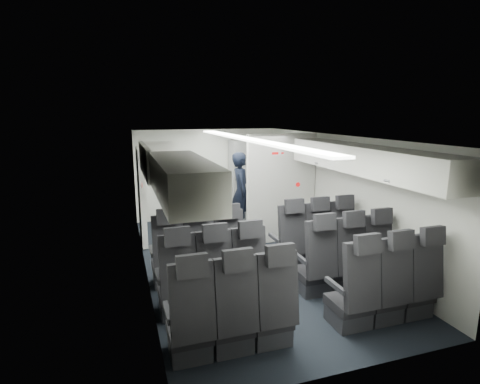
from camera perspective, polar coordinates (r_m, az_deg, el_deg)
cabin_shell at (r=6.28m, az=1.13°, el=-0.95°), size 3.41×6.01×2.16m
seat_row_front at (r=6.00m, az=2.78°, el=-8.76°), size 3.33×0.56×1.24m
seat_row_mid at (r=5.24m, az=6.35°, el=-12.03°), size 3.33×0.56×1.24m
seat_row_rear at (r=4.52m, az=11.22°, el=-16.30°), size 3.33×0.56×1.24m
overhead_bin_left_rear at (r=3.89m, az=-8.75°, el=1.97°), size 0.53×1.80×0.40m
overhead_bin_left_front_open at (r=5.62m, az=-12.07°, el=3.62°), size 0.64×1.70×0.72m
overhead_bin_right_rear at (r=5.13m, az=23.86°, el=3.49°), size 0.53×1.80×0.40m
overhead_bin_right_front at (r=6.53m, az=13.64°, el=5.77°), size 0.53×1.70×0.40m
bulkhead_partition at (r=7.37m, az=6.30°, el=0.53°), size 1.40×0.15×2.13m
galley_unit at (r=9.14m, az=1.18°, el=2.01°), size 0.85×0.52×1.90m
boarding_door at (r=7.51m, az=-14.77°, el=-0.53°), size 0.12×1.27×1.86m
flight_attendant at (r=7.99m, az=0.17°, el=-0.06°), size 0.53×0.70×1.73m
carry_on_bag at (r=5.49m, az=-11.12°, el=4.45°), size 0.51×0.43×0.26m
papers at (r=7.97m, az=1.58°, el=0.97°), size 0.22×0.06×0.15m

